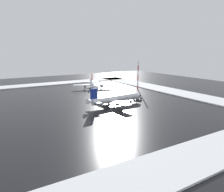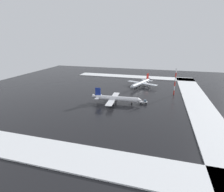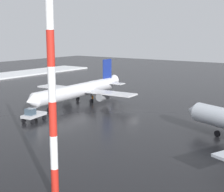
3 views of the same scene
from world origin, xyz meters
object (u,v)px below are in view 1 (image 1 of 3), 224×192
airplane_far_rear (94,85)px  pushback_tug (138,97)px  ground_crew_by_nose_gear (108,103)px  antenna_mast (138,75)px  ground_crew_near_tug (128,100)px  airplane_parked_starboard (115,99)px

airplane_far_rear → pushback_tug: bearing=30.8°
airplane_far_rear → ground_crew_by_nose_gear: size_ratio=17.84×
pushback_tug → antenna_mast: size_ratio=0.26×
airplane_far_rear → ground_crew_near_tug: bearing=20.1°
pushback_tug → ground_crew_by_nose_gear: bearing=177.1°
airplane_far_rear → ground_crew_near_tug: (-40.73, 0.92, -2.15)m
airplane_far_rear → pushback_tug: (-38.96, -6.43, -1.84)m
airplane_parked_starboard → pushback_tug: (3.68, -16.68, -1.73)m
ground_crew_near_tug → antenna_mast: 37.38m
airplane_parked_starboard → airplane_far_rear: size_ratio=1.01×
airplane_far_rear → pushback_tug: airplane_far_rear is taller
ground_crew_by_nose_gear → ground_crew_near_tug: bearing=-12.9°
antenna_mast → pushback_tug: bearing=142.2°
airplane_parked_starboard → antenna_mast: 45.15m
antenna_mast → airplane_far_rear: bearing=58.8°
airplane_parked_starboard → ground_crew_near_tug: airplane_parked_starboard is taller
pushback_tug → antenna_mast: (23.87, -18.49, 8.19)m
ground_crew_near_tug → airplane_parked_starboard: bearing=34.3°
pushback_tug → antenna_mast: bearing=43.2°
ground_crew_near_tug → pushback_tug: bearing=-143.7°
ground_crew_by_nose_gear → pushback_tug: bearing=-8.3°
pushback_tug → ground_crew_near_tug: bearing=-175.6°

